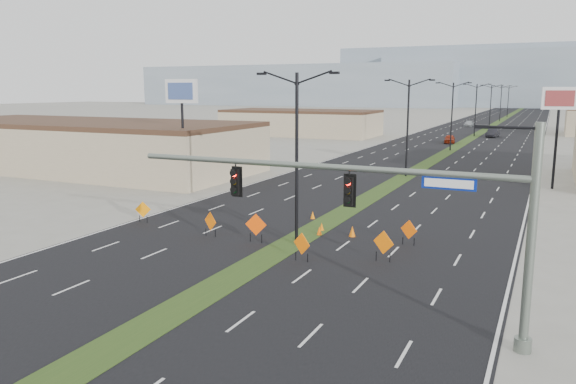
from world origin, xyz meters
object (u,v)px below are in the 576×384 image
at_px(streetlight_2, 452,114).
at_px(construction_sign_1, 210,222).
at_px(streetlight_0, 297,152).
at_px(streetlight_6, 508,100).
at_px(pole_sign_west, 182,99).
at_px(construction_sign_3, 302,245).
at_px(construction_sign_5, 409,231).
at_px(car_left, 450,139).
at_px(signal_mast, 396,206).
at_px(construction_sign_4, 383,243).
at_px(cone_2, 352,231).
at_px(construction_sign_2, 256,226).
at_px(streetlight_4, 491,105).
at_px(cone_0, 319,231).
at_px(pole_sign_east_near, 559,106).
at_px(car_mid, 493,133).
at_px(car_far, 469,124).
at_px(streetlight_5, 501,102).
at_px(cone_3, 313,215).
at_px(cone_1, 322,227).
at_px(streetlight_3, 476,108).
at_px(streetlight_1, 408,125).
at_px(construction_sign_0, 143,210).

height_order(streetlight_2, construction_sign_1, streetlight_2).
relative_size(streetlight_0, streetlight_6, 1.00).
bearing_deg(streetlight_6, pole_sign_west, -96.41).
bearing_deg(construction_sign_3, construction_sign_5, 73.27).
xyz_separation_m(car_left, construction_sign_3, (4.00, -71.36, 0.20)).
bearing_deg(construction_sign_1, car_left, 109.70).
relative_size(signal_mast, pole_sign_west, 1.64).
xyz_separation_m(streetlight_6, construction_sign_4, (5.93, -169.95, -4.41)).
bearing_deg(construction_sign_4, streetlight_0, -178.77).
bearing_deg(cone_2, signal_mast, -64.82).
bearing_deg(construction_sign_2, cone_2, 28.32).
relative_size(signal_mast, streetlight_4, 1.63).
relative_size(cone_0, pole_sign_east_near, 0.06).
bearing_deg(car_mid, construction_sign_5, -81.59).
height_order(car_far, construction_sign_2, construction_sign_2).
bearing_deg(streetlight_5, cone_3, -90.56).
height_order(streetlight_2, car_far, streetlight_2).
xyz_separation_m(construction_sign_1, construction_sign_3, (7.21, -2.30, 0.00)).
distance_m(streetlight_5, construction_sign_3, 143.84).
height_order(car_mid, cone_2, car_mid).
xyz_separation_m(signal_mast, cone_2, (-5.76, 12.26, -4.45)).
bearing_deg(pole_sign_west, cone_1, -33.08).
height_order(streetlight_2, cone_3, streetlight_2).
xyz_separation_m(streetlight_4, car_mid, (3.43, -28.35, -4.62)).
height_order(streetlight_2, cone_2, streetlight_2).
relative_size(construction_sign_4, cone_1, 3.08).
bearing_deg(cone_0, car_mid, 88.18).
bearing_deg(signal_mast, car_mid, 93.14).
height_order(construction_sign_4, pole_sign_east_near, pole_sign_east_near).
bearing_deg(car_mid, pole_sign_east_near, -73.22).
height_order(streetlight_2, construction_sign_4, streetlight_2).
xyz_separation_m(construction_sign_5, cone_2, (-3.62, 0.45, -0.55)).
distance_m(streetlight_3, car_mid, 5.76).
bearing_deg(car_mid, construction_sign_1, -89.47).
bearing_deg(streetlight_2, streetlight_5, 90.00).
bearing_deg(streetlight_1, pole_sign_east_near, -6.61).
height_order(car_mid, pole_sign_west, pole_sign_west).
xyz_separation_m(streetlight_2, car_left, (-2.00, 11.60, -4.69)).
bearing_deg(construction_sign_3, construction_sign_2, 171.90).
xyz_separation_m(streetlight_3, construction_sign_0, (-11.50, -84.21, -4.57)).
bearing_deg(construction_sign_2, streetlight_1, 76.59).
relative_size(streetlight_5, cone_0, 17.35).
bearing_deg(cone_2, pole_sign_west, 152.14).
bearing_deg(cone_2, cone_1, 167.02).
distance_m(car_mid, construction_sign_2, 85.28).
xyz_separation_m(streetlight_6, car_far, (-4.98, -54.11, -4.75)).
distance_m(streetlight_4, construction_sign_5, 110.47).
distance_m(streetlight_0, pole_sign_east_near, 29.94).
relative_size(streetlight_5, cone_2, 14.62).
distance_m(car_mid, pole_sign_west, 74.08).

